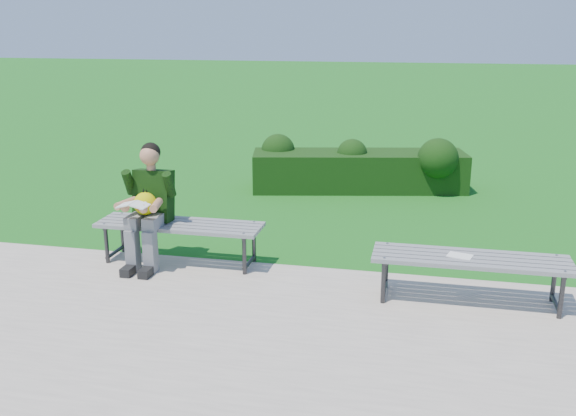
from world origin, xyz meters
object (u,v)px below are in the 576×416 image
Objects in this scene: hedge at (361,167)px; bench_left at (180,228)px; bench_right at (470,262)px; paper_sheet at (460,256)px; seated_boy at (149,202)px.

bench_left is at bearing -112.79° from hedge.
bench_right is (1.46, -4.15, 0.05)m from hedge.
bench_left is 2.96m from paper_sheet.
bench_right is at bearing -7.80° from bench_left.
paper_sheet is at bearing -180.00° from bench_right.
bench_right is at bearing -70.61° from hedge.
seated_boy reaches higher than bench_left.
bench_left is (-1.57, -3.73, 0.05)m from hedge.
hedge is 4.36m from paper_sheet.
bench_left is 1.37× the size of seated_boy.
bench_left is 1.00× the size of bench_right.
bench_right is at bearing 0.00° from paper_sheet.
seated_boy is (-0.30, -0.10, 0.30)m from bench_left.
hedge is 4.40m from bench_right.
seated_boy is (-3.33, 0.32, 0.30)m from bench_right.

